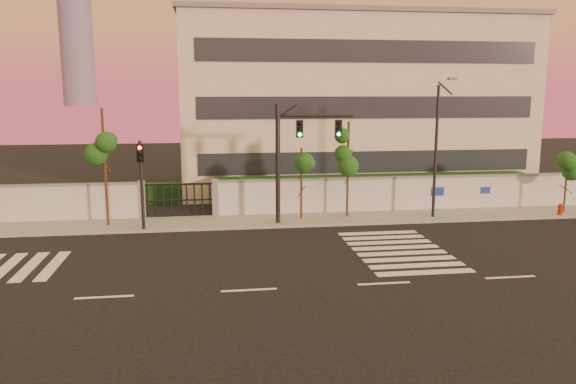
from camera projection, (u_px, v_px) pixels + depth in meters
The scene contains 14 objects.
ground at pixel (249, 290), 20.04m from camera, with size 120.00×120.00×0.00m, color black.
sidewalk at pixel (235, 222), 30.26m from camera, with size 60.00×3.00×0.15m, color gray.
perimeter_wall at pixel (235, 198), 31.56m from camera, with size 60.00×0.36×2.20m.
hedge_row at pixel (250, 194), 34.42m from camera, with size 41.00×4.25×1.80m.
institutional_building at pixel (347, 103), 41.63m from camera, with size 24.40×12.40×12.25m.
road_markings at pixel (205, 261), 23.48m from camera, with size 57.00×7.62×0.02m.
street_tree_c at pixel (104, 141), 28.47m from camera, with size 1.64×1.30×6.19m.
street_tree_d at pixel (302, 167), 30.30m from camera, with size 1.51×1.20×4.02m.
street_tree_e at pixel (349, 148), 30.60m from camera, with size 1.56×1.24×5.41m.
street_tree_f at pixel (567, 172), 31.91m from camera, with size 1.38×1.10×3.41m.
traffic_signal_main at pixel (293, 149), 29.17m from camera, with size 4.04×0.48×6.39m.
traffic_signal_secondary at pixel (141, 175), 27.84m from camera, with size 0.36×0.34×4.62m.
streetlight_east at pixel (437, 145), 30.29m from camera, with size 0.46×1.85×7.71m.
fire_hydrant at pixel (560, 210), 31.55m from camera, with size 0.32×0.31×0.82m.
Camera 1 is at (-1.30, -19.12, 6.99)m, focal length 35.00 mm.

